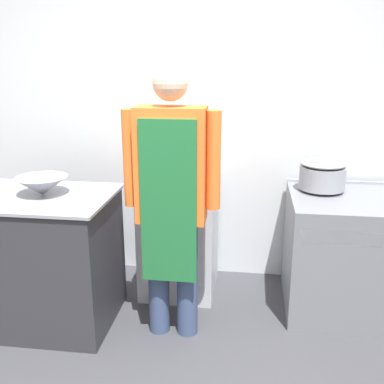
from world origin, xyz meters
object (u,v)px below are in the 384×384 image
(mixing_bowl, at_px, (42,186))
(stock_pot, at_px, (322,174))
(stove, at_px, (345,253))
(person_cook, at_px, (171,192))
(fridge_unit, at_px, (180,237))

(mixing_bowl, bearing_deg, stock_pot, 16.90)
(stove, xyz_separation_m, person_cook, (-1.20, -0.50, 0.58))
(mixing_bowl, relative_size, stock_pot, 1.05)
(stove, distance_m, mixing_bowl, 2.21)
(stove, height_order, fridge_unit, fridge_unit)
(stove, height_order, person_cook, person_cook)
(stove, xyz_separation_m, mixing_bowl, (-2.09, -0.44, 0.56))
(stock_pot, bearing_deg, mixing_bowl, -163.10)
(person_cook, height_order, mixing_bowl, person_cook)
(person_cook, bearing_deg, stove, 22.57)
(fridge_unit, distance_m, stock_pot, 1.20)
(stove, bearing_deg, fridge_unit, 174.42)
(person_cook, bearing_deg, fridge_unit, 94.81)
(person_cook, distance_m, mixing_bowl, 0.89)
(fridge_unit, xyz_separation_m, mixing_bowl, (-0.84, -0.56, 0.55))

